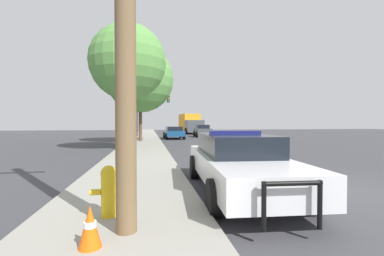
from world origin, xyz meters
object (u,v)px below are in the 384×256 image
object	(u,v)px
police_car	(237,161)
tree_sidewalk_near	(128,62)
box_truck	(190,123)
car_background_midblock	(174,132)
fire_hydrant	(109,189)
car_background_oncoming	(202,130)
tree_sidewalk_mid	(140,79)
traffic_cone	(90,226)
traffic_light	(151,106)

from	to	relation	value
police_car	tree_sidewalk_near	xyz separation A→B (m)	(-3.40, 10.00, 4.61)
box_truck	car_background_midblock	bearing A→B (deg)	70.44
fire_hydrant	car_background_oncoming	bearing A→B (deg)	74.73
fire_hydrant	car_background_midblock	xyz separation A→B (m)	(3.25, 22.40, 0.11)
police_car	tree_sidewalk_mid	bearing A→B (deg)	-76.21
car_background_oncoming	police_car	bearing A→B (deg)	83.50
traffic_cone	traffic_light	bearing A→B (deg)	87.97
box_truck	tree_sidewalk_mid	bearing A→B (deg)	64.56
tree_sidewalk_mid	box_truck	bearing A→B (deg)	67.64
box_truck	traffic_cone	world-z (taller)	box_truck
box_truck	tree_sidewalk_mid	size ratio (longest dim) A/B	0.94
police_car	traffic_light	world-z (taller)	traffic_light
fire_hydrant	tree_sidewalk_mid	bearing A→B (deg)	90.17
car_background_oncoming	tree_sidewalk_mid	bearing A→B (deg)	50.71
fire_hydrant	tree_sidewalk_mid	world-z (taller)	tree_sidewalk_mid
police_car	box_truck	distance (m)	33.85
tree_sidewalk_near	traffic_cone	xyz separation A→B (m)	(0.51, -12.72, -4.96)
tree_sidewalk_mid	tree_sidewalk_near	xyz separation A→B (m)	(-0.52, -6.32, -0.04)
car_background_oncoming	fire_hydrant	bearing A→B (deg)	78.11
car_background_oncoming	traffic_cone	size ratio (longest dim) A/B	7.73
police_car	traffic_light	bearing A→B (deg)	-81.50
fire_hydrant	tree_sidewalk_near	size ratio (longest dim) A/B	0.11
tree_sidewalk_mid	tree_sidewalk_near	bearing A→B (deg)	-94.73
car_background_oncoming	box_truck	world-z (taller)	box_truck
car_background_oncoming	traffic_cone	world-z (taller)	car_background_oncoming
tree_sidewalk_near	car_background_midblock	bearing A→B (deg)	70.41
tree_sidewalk_near	traffic_cone	bearing A→B (deg)	-87.72
fire_hydrant	traffic_cone	xyz separation A→B (m)	(-0.07, -1.07, -0.19)
car_background_oncoming	tree_sidewalk_near	distance (m)	16.54
fire_hydrant	car_background_midblock	bearing A→B (deg)	81.74
car_background_midblock	tree_sidewalk_mid	bearing A→B (deg)	-128.03
traffic_light	tree_sidewalk_near	bearing A→B (deg)	-95.99
car_background_midblock	box_truck	xyz separation A→B (m)	(3.79, 12.83, 0.94)
car_background_oncoming	traffic_light	bearing A→B (deg)	5.25
car_background_oncoming	box_truck	size ratio (longest dim) A/B	0.54
tree_sidewalk_near	tree_sidewalk_mid	bearing A→B (deg)	85.27
box_truck	tree_sidewalk_near	bearing A→B (deg)	69.01
fire_hydrant	box_truck	world-z (taller)	box_truck
car_background_midblock	traffic_light	bearing A→B (deg)	126.96
police_car	traffic_cone	distance (m)	3.98
traffic_cone	fire_hydrant	bearing A→B (deg)	86.35
car_background_oncoming	tree_sidewalk_mid	world-z (taller)	tree_sidewalk_mid
car_background_midblock	tree_sidewalk_mid	xyz separation A→B (m)	(-3.30, -4.42, 4.71)
police_car	box_truck	size ratio (longest dim) A/B	0.72
traffic_light	box_truck	bearing A→B (deg)	57.80
tree_sidewalk_mid	car_background_oncoming	bearing A→B (deg)	47.33
tree_sidewalk_mid	traffic_cone	distance (m)	19.69
tree_sidewalk_near	box_truck	bearing A→B (deg)	72.09
traffic_light	box_truck	world-z (taller)	traffic_light
police_car	car_background_midblock	distance (m)	20.75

